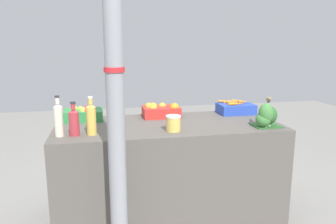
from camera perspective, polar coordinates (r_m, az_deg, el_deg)
ground_plane at (r=3.08m, az=0.00°, el=-17.39°), size 10.00×10.00×0.00m
market_table at (r=2.90m, az=0.00°, el=-10.12°), size 1.86×0.84×0.84m
support_pole at (r=2.04m, az=-9.28°, el=5.30°), size 0.13×0.13×2.55m
apple_crate at (r=2.97m, az=-14.42°, el=-0.28°), size 0.33×0.24×0.12m
orange_crate at (r=3.01m, az=-1.43°, el=0.27°), size 0.33×0.24×0.13m
carrot_crate at (r=3.22m, az=11.71°, el=0.66°), size 0.33×0.25×0.12m
broccoli_pile at (r=2.73m, az=16.75°, el=-0.74°), size 0.22×0.20×0.20m
juice_bottle_cloudy at (r=2.49m, az=-18.52°, el=-1.18°), size 0.06×0.06×0.30m
juice_bottle_ruby at (r=2.49m, az=-16.06°, el=-1.60°), size 0.07×0.07×0.25m
juice_bottle_golden at (r=2.47m, az=-13.23°, el=-1.11°), size 0.07×0.07×0.29m
pickle_jar at (r=2.52m, az=0.94°, el=-1.97°), size 0.12×0.12×0.12m
sparrow_bird at (r=2.73m, az=17.14°, el=2.15°), size 0.06×0.13×0.05m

